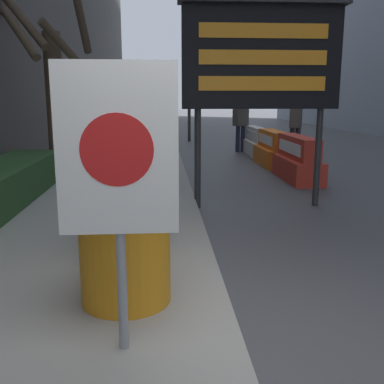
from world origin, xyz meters
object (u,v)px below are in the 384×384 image
pedestrian_worker (241,120)px  pedestrian_passerby (296,120)px  barrel_drum_foreground (125,248)px  barrel_drum_middle (123,215)px  jersey_barrier_white (256,143)px  traffic_cone_near (247,138)px  traffic_light_near_curb (189,61)px  jersey_barrier_orange_near (273,150)px  message_board (261,57)px  warning_sign (118,164)px  jersey_barrier_red_striped (298,161)px

pedestrian_worker → pedestrian_passerby: size_ratio=0.94×
barrel_drum_foreground → barrel_drum_middle: size_ratio=1.00×
jersey_barrier_white → traffic_cone_near: size_ratio=3.34×
barrel_drum_middle → traffic_light_near_curb: 13.78m
jersey_barrier_orange_near → traffic_light_near_curb: 7.26m
traffic_light_near_curb → message_board: bearing=-88.0°
message_board → traffic_cone_near: bearing=80.1°
barrel_drum_foreground → barrel_drum_middle: bearing=95.5°
traffic_light_near_curb → pedestrian_worker: 4.40m
warning_sign → jersey_barrier_orange_near: (3.10, 8.67, -0.93)m
pedestrian_worker → traffic_light_near_curb: bearing=-102.0°
jersey_barrier_red_striped → barrel_drum_middle: bearing=-123.9°
traffic_cone_near → message_board: bearing=-99.9°
message_board → jersey_barrier_orange_near: size_ratio=1.76×
jersey_barrier_red_striped → jersey_barrier_orange_near: 2.13m
jersey_barrier_white → jersey_barrier_orange_near: bearing=-90.0°
warning_sign → pedestrian_passerby: warning_sign is taller
traffic_cone_near → traffic_light_near_curb: bearing=136.4°
jersey_barrier_red_striped → pedestrian_worker: pedestrian_worker is taller
jersey_barrier_red_striped → jersey_barrier_white: bearing=90.0°
jersey_barrier_white → message_board: bearing=-101.6°
traffic_light_near_curb → pedestrian_passerby: 6.31m
jersey_barrier_red_striped → pedestrian_worker: size_ratio=1.10×
jersey_barrier_white → traffic_light_near_curb: 5.46m
jersey_barrier_red_striped → pedestrian_passerby: 3.47m
jersey_barrier_red_striped → jersey_barrier_white: 4.23m
warning_sign → traffic_light_near_curb: 15.36m
jersey_barrier_orange_near → message_board: bearing=-106.9°
barrel_drum_middle → pedestrian_worker: 10.25m
jersey_barrier_orange_near → jersey_barrier_white: bearing=90.0°
jersey_barrier_white → pedestrian_worker: (-0.34, 0.78, 0.64)m
message_board → jersey_barrier_red_striped: 3.26m
message_board → jersey_barrier_orange_near: (1.34, 4.42, -1.91)m
warning_sign → jersey_barrier_orange_near: 9.26m
traffic_light_near_curb → barrel_drum_foreground: bearing=-95.6°
message_board → pedestrian_passerby: 6.14m
warning_sign → traffic_light_near_curb: bearing=84.8°
jersey_barrier_white → traffic_cone_near: (0.23, 2.54, -0.09)m
barrel_drum_foreground → traffic_cone_near: 13.06m
traffic_cone_near → warning_sign: bearing=-104.1°
barrel_drum_middle → jersey_barrier_white: size_ratio=0.43×
jersey_barrier_white → barrel_drum_foreground: bearing=-107.3°
barrel_drum_middle → pedestrian_worker: bearing=73.6°
pedestrian_passerby → message_board: bearing=2.6°
message_board → traffic_cone_near: message_board is taller
jersey_barrier_red_striped → jersey_barrier_orange_near: jersey_barrier_red_striped is taller
barrel_drum_middle → warning_sign: 1.89m
barrel_drum_foreground → jersey_barrier_red_striped: (3.14, 5.84, -0.16)m
jersey_barrier_orange_near → pedestrian_worker: pedestrian_worker is taller
traffic_light_near_curb → pedestrian_passerby: (2.64, -5.37, -2.00)m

